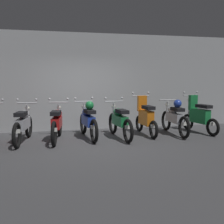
# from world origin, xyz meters

# --- Properties ---
(ground_plane) EXTENTS (80.00, 80.00, 0.00)m
(ground_plane) POSITION_xyz_m (0.00, 0.00, 0.00)
(ground_plane) COLOR #424244
(back_wall) EXTENTS (16.00, 0.30, 3.18)m
(back_wall) POSITION_xyz_m (0.00, 2.17, 1.59)
(back_wall) COLOR #9EA0A3
(back_wall) RESTS_ON ground
(motorbike_slot_2) EXTENTS (0.58, 1.94, 1.15)m
(motorbike_slot_2) POSITION_xyz_m (-1.77, 0.56, 0.49)
(motorbike_slot_2) COLOR black
(motorbike_slot_2) RESTS_ON ground
(motorbike_slot_3) EXTENTS (0.58, 1.94, 1.15)m
(motorbike_slot_3) POSITION_xyz_m (-0.88, 0.55, 0.49)
(motorbike_slot_3) COLOR black
(motorbike_slot_3) RESTS_ON ground
(motorbike_slot_4) EXTENTS (0.59, 1.95, 1.15)m
(motorbike_slot_4) POSITION_xyz_m (-0.00, 0.67, 0.53)
(motorbike_slot_4) COLOR black
(motorbike_slot_4) RESTS_ON ground
(motorbike_slot_5) EXTENTS (0.59, 1.95, 1.15)m
(motorbike_slot_5) POSITION_xyz_m (0.88, 0.49, 0.49)
(motorbike_slot_5) COLOR black
(motorbike_slot_5) RESTS_ON ground
(motorbike_slot_6) EXTENTS (0.59, 1.68, 1.29)m
(motorbike_slot_6) POSITION_xyz_m (1.77, 0.75, 0.53)
(motorbike_slot_6) COLOR black
(motorbike_slot_6) RESTS_ON ground
(motorbike_slot_7) EXTENTS (0.56, 1.95, 1.08)m
(motorbike_slot_7) POSITION_xyz_m (2.66, 0.61, 0.53)
(motorbike_slot_7) COLOR black
(motorbike_slot_7) RESTS_ON ground
(motorbike_slot_8) EXTENTS (0.58, 1.67, 1.29)m
(motorbike_slot_8) POSITION_xyz_m (3.53, 0.69, 0.53)
(motorbike_slot_8) COLOR black
(motorbike_slot_8) RESTS_ON ground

